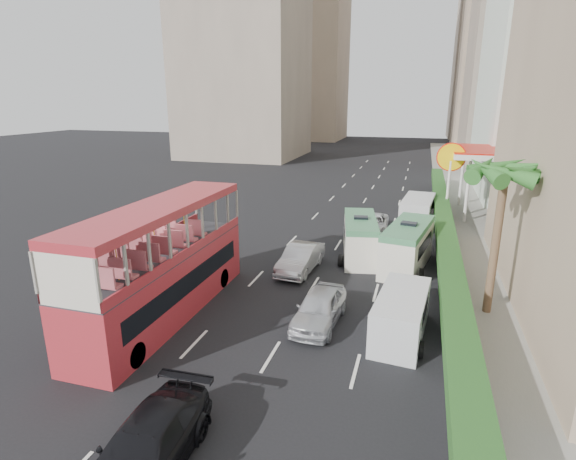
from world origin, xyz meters
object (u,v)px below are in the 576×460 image
at_px(minibus_far, 407,246).
at_px(car_silver_lane_b, 319,323).
at_px(panel_van_near, 401,315).
at_px(palm_tree, 496,243).
at_px(double_decker_bus, 163,261).
at_px(shell_station, 491,183).
at_px(minibus_near, 360,238).
at_px(panel_van_far, 417,211).
at_px(van_asset, 372,232).
at_px(car_silver_lane_a, 300,271).

bearing_deg(minibus_far, car_silver_lane_b, -102.57).
distance_m(panel_van_near, palm_tree, 5.30).
bearing_deg(double_decker_bus, shell_station, 55.18).
bearing_deg(minibus_far, minibus_near, 170.83).
bearing_deg(double_decker_bus, minibus_near, 54.11).
bearing_deg(palm_tree, panel_van_far, 102.83).
bearing_deg(panel_van_near, van_asset, 105.97).
bearing_deg(minibus_near, double_decker_bus, -136.12).
relative_size(car_silver_lane_b, palm_tree, 0.67).
bearing_deg(minibus_near, panel_van_near, -82.30).
xyz_separation_m(car_silver_lane_b, minibus_far, (3.31, 7.98, 1.27)).
relative_size(minibus_far, panel_van_near, 1.26).
xyz_separation_m(car_silver_lane_b, panel_van_far, (3.70, 17.52, 1.05)).
height_order(car_silver_lane_b, minibus_near, minibus_near).
bearing_deg(minibus_far, car_silver_lane_a, -148.47).
height_order(panel_van_near, palm_tree, palm_tree).
bearing_deg(shell_station, palm_tree, -96.60).
bearing_deg(shell_station, minibus_near, -123.98).
distance_m(car_silver_lane_b, van_asset, 14.55).
height_order(car_silver_lane_a, van_asset, car_silver_lane_a).
height_order(minibus_near, minibus_far, minibus_far).
bearing_deg(van_asset, double_decker_bus, -118.46).
height_order(car_silver_lane_b, van_asset, car_silver_lane_b).
distance_m(minibus_far, panel_van_far, 9.55).
height_order(double_decker_bus, minibus_far, double_decker_bus).
bearing_deg(car_silver_lane_b, palm_tree, 25.36).
relative_size(minibus_near, shell_station, 0.69).
bearing_deg(double_decker_bus, palm_tree, 16.16).
bearing_deg(panel_van_far, car_silver_lane_b, -96.46).
xyz_separation_m(minibus_near, panel_van_near, (2.91, -9.01, -0.31)).
relative_size(van_asset, palm_tree, 0.72).
bearing_deg(car_silver_lane_a, palm_tree, -12.51).
bearing_deg(minibus_near, minibus_far, -29.36).
relative_size(minibus_far, shell_station, 0.72).
bearing_deg(double_decker_bus, car_silver_lane_b, 9.04).
height_order(double_decker_bus, van_asset, double_decker_bus).
height_order(double_decker_bus, minibus_near, double_decker_bus).
height_order(van_asset, panel_van_near, panel_van_near).
relative_size(minibus_near, minibus_far, 0.96).
xyz_separation_m(car_silver_lane_a, car_silver_lane_b, (2.37, -5.73, 0.00)).
bearing_deg(shell_station, car_silver_lane_b, -112.83).
relative_size(van_asset, shell_station, 0.58).
bearing_deg(minibus_near, car_silver_lane_b, -103.36).
height_order(panel_van_far, palm_tree, palm_tree).
relative_size(van_asset, minibus_far, 0.80).
height_order(van_asset, minibus_far, minibus_far).
bearing_deg(car_silver_lane_a, van_asset, 74.92).
bearing_deg(panel_van_far, shell_station, 44.06).
distance_m(double_decker_bus, palm_tree, 14.39).
relative_size(car_silver_lane_a, minibus_far, 0.78).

